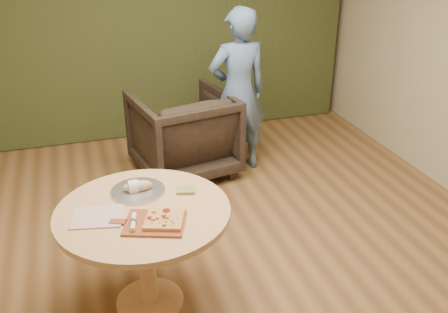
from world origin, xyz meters
TOP-DOWN VIEW (x-y plane):
  - room_shell at (0.00, 0.00)m, footprint 5.04×6.04m
  - curtain at (0.00, 2.90)m, footprint 4.80×0.14m
  - pedestal_table at (-0.52, -0.08)m, footprint 1.09×1.09m
  - pizza_paddle at (-0.48, -0.26)m, footprint 0.47×0.38m
  - flatbread_pizza at (-0.42, -0.27)m, footprint 0.28×0.28m
  - cutlery_roll at (-0.60, -0.25)m, footprint 0.06×0.20m
  - newspaper at (-0.79, -0.09)m, footprint 0.35×0.31m
  - serving_tray at (-0.51, 0.15)m, footprint 0.36×0.36m
  - bread_roll at (-0.52, 0.15)m, footprint 0.19×0.09m
  - green_packet at (-0.21, 0.06)m, footprint 0.14×0.13m
  - armchair at (0.16, 1.76)m, footprint 1.06×1.01m
  - person_standing at (0.71, 1.69)m, footprint 0.63×0.43m

SIDE VIEW (x-z plane):
  - armchair at x=0.16m, z-range 0.00..0.94m
  - pedestal_table at x=-0.52m, z-range 0.23..0.98m
  - newspaper at x=-0.79m, z-range 0.75..0.76m
  - serving_tray at x=-0.51m, z-range 0.75..0.77m
  - pizza_paddle at x=-0.48m, z-range 0.75..0.77m
  - green_packet at x=-0.21m, z-range 0.75..0.77m
  - flatbread_pizza at x=-0.42m, z-range 0.76..0.79m
  - cutlery_roll at x=-0.60m, z-range 0.76..0.80m
  - bread_roll at x=-0.52m, z-range 0.75..0.84m
  - person_standing at x=0.71m, z-range 0.00..1.66m
  - room_shell at x=0.00m, z-range -0.02..2.82m
  - curtain at x=0.00m, z-range 0.01..2.79m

